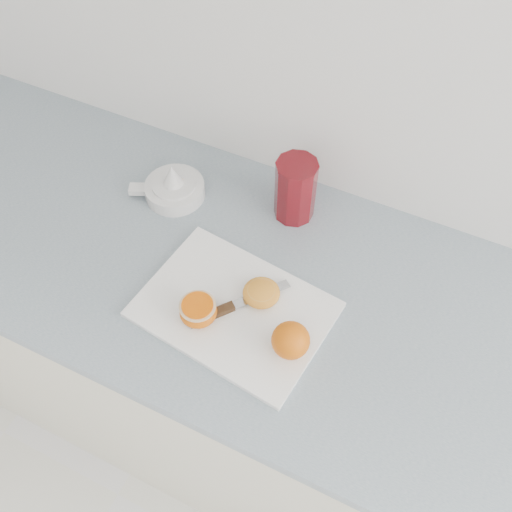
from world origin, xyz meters
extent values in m
cube|color=white|center=(0.00, 2.00, 1.35)|extent=(4.00, 0.04, 2.70)
cube|color=silver|center=(-0.22, 1.70, 0.43)|extent=(2.30, 0.60, 0.86)
cube|color=#A2ABB2|center=(-0.22, 1.70, 0.88)|extent=(2.36, 0.64, 0.03)
cube|color=white|center=(-0.15, 1.61, 0.90)|extent=(0.38, 0.29, 0.01)
sphere|color=#E75A16|center=(-0.02, 1.58, 0.94)|extent=(0.07, 0.07, 0.07)
ellipsoid|color=#E75A16|center=(-0.20, 1.56, 0.92)|extent=(0.07, 0.07, 0.04)
cylinder|color=beige|center=(-0.20, 1.56, 0.94)|extent=(0.07, 0.07, 0.00)
cylinder|color=orange|center=(-0.20, 1.56, 0.94)|extent=(0.06, 0.06, 0.00)
ellipsoid|color=orange|center=(-0.12, 1.66, 0.92)|extent=(0.07, 0.07, 0.03)
cylinder|color=gold|center=(-0.12, 1.66, 0.93)|extent=(0.05, 0.05, 0.00)
cube|color=#412B14|center=(-0.18, 1.58, 0.91)|extent=(0.07, 0.08, 0.01)
cube|color=#B7B7BC|center=(-0.12, 1.66, 0.91)|extent=(0.09, 0.10, 0.00)
cylinder|color=#B7B7BC|center=(-0.18, 1.58, 0.91)|extent=(0.01, 0.01, 0.01)
cylinder|color=white|center=(-0.41, 1.82, 0.91)|extent=(0.13, 0.13, 0.03)
cylinder|color=white|center=(-0.41, 1.82, 0.93)|extent=(0.10, 0.10, 0.01)
cone|color=white|center=(-0.41, 1.82, 0.95)|extent=(0.05, 0.05, 0.05)
cube|color=white|center=(-0.48, 1.79, 0.91)|extent=(0.05, 0.04, 0.01)
ellipsoid|color=#D65F00|center=(-0.40, 1.82, 0.93)|extent=(0.01, 0.01, 0.00)
ellipsoid|color=#D65F00|center=(-0.43, 1.83, 0.93)|extent=(0.01, 0.01, 0.00)
ellipsoid|color=#D65F00|center=(-0.41, 1.81, 0.93)|extent=(0.01, 0.01, 0.00)
ellipsoid|color=#D65F00|center=(-0.40, 1.84, 0.93)|extent=(0.01, 0.01, 0.00)
cylinder|color=maroon|center=(-0.15, 1.89, 0.96)|extent=(0.09, 0.09, 0.14)
cylinder|color=orange|center=(-0.15, 1.89, 0.91)|extent=(0.07, 0.07, 0.02)
cylinder|color=maroon|center=(-0.15, 1.89, 1.03)|extent=(0.09, 0.09, 0.00)
camera|label=1|loc=(0.13, 1.12, 1.85)|focal=40.00mm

